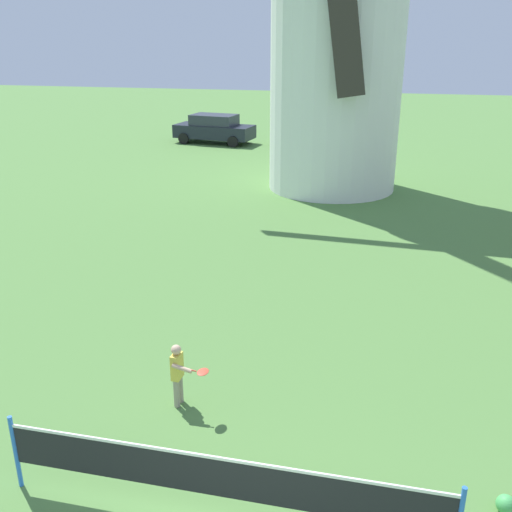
% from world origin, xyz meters
% --- Properties ---
extents(windmill, '(10.56, 5.59, 14.26)m').
position_xyz_m(windmill, '(-0.81, 18.80, 6.40)').
color(windmill, white).
rests_on(windmill, ground_plane).
extents(tennis_net, '(5.60, 0.06, 1.10)m').
position_xyz_m(tennis_net, '(-0.34, 1.57, 0.69)').
color(tennis_net, blue).
rests_on(tennis_net, ground_plane).
extents(player_far, '(0.67, 0.48, 1.09)m').
position_xyz_m(player_far, '(-1.65, 3.79, 0.62)').
color(player_far, '#9E937F').
rests_on(player_far, ground_plane).
extents(stray_ball, '(0.25, 0.25, 0.25)m').
position_xyz_m(stray_ball, '(3.14, 2.53, 0.12)').
color(stray_ball, '#4CB259').
rests_on(stray_ball, ground_plane).
extents(parked_car_black, '(4.53, 2.35, 1.56)m').
position_xyz_m(parked_car_black, '(-8.20, 27.45, 0.81)').
color(parked_car_black, '#1E232D').
rests_on(parked_car_black, ground_plane).
extents(parked_car_silver, '(4.34, 2.40, 1.56)m').
position_xyz_m(parked_car_silver, '(-2.75, 27.83, 0.81)').
color(parked_car_silver, silver).
rests_on(parked_car_silver, ground_plane).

